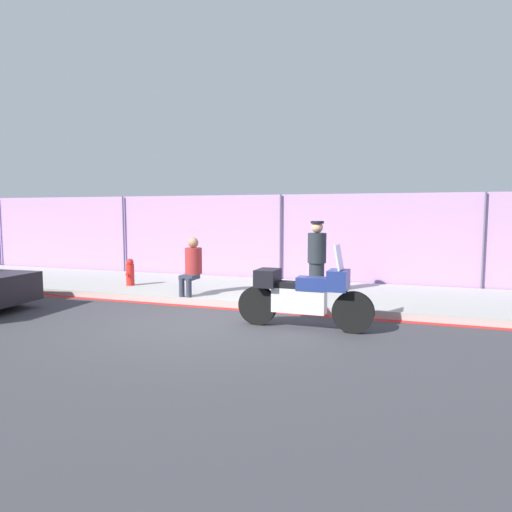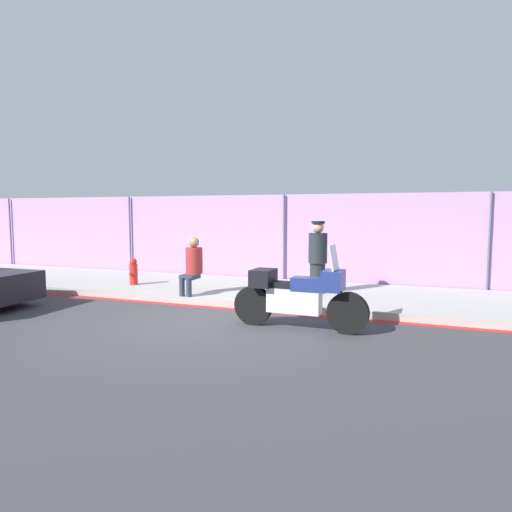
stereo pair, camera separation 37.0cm
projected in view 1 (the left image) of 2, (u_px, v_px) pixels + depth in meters
The scene contains 8 objects.
ground_plane at pixel (210, 323), 8.19m from camera, with size 120.00×120.00×0.00m, color #38383D.
sidewalk at pixel (261, 291), 10.98m from camera, with size 37.35×3.39×0.15m.
curb_paint_stripe at pixel (234, 309), 9.31m from camera, with size 37.35×0.18×0.01m.
storefront_fence at pixel (281, 239), 12.55m from camera, with size 35.48×0.17×2.46m.
motorcycle at pixel (303, 295), 7.74m from camera, with size 2.35×0.53×1.45m.
officer_standing at pixel (317, 256), 10.37m from camera, with size 0.42×0.42×1.63m.
person_seated_on_curb at pixel (192, 263), 10.13m from camera, with size 0.38×0.66×1.27m.
fire_hydrant at pixel (130, 272), 11.40m from camera, with size 0.20×0.25×0.67m.
Camera 1 is at (3.37, -7.35, 1.98)m, focal length 32.00 mm.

